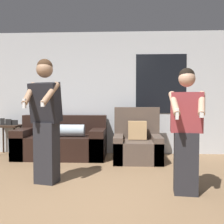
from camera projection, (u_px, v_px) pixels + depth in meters
ground_plane at (79, 211)px, 2.81m from camera, size 14.00×14.00×0.00m
wall_back at (104, 93)px, 5.86m from camera, size 6.66×0.07×2.70m
couch at (62, 142)px, 5.47m from camera, size 1.83×0.90×0.86m
armchair at (137, 144)px, 5.17m from camera, size 0.92×0.86×1.05m
side_table at (9, 130)px, 5.73m from camera, size 0.49×0.44×0.80m
person_left at (46, 119)px, 3.73m from camera, size 0.48×0.55×1.78m
person_right at (186, 130)px, 3.31m from camera, size 0.45×0.49×1.60m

